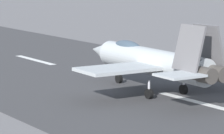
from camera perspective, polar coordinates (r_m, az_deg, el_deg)
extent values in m
plane|color=slate|center=(46.65, 7.05, -3.00)|extent=(400.00, 400.00, 0.00)
cube|color=#3D3C3E|center=(46.65, 7.05, -2.99)|extent=(240.00, 26.00, 0.02)
cube|color=white|center=(46.26, 7.48, -3.08)|extent=(8.00, 0.70, 0.00)
cube|color=white|center=(66.99, -6.89, 0.63)|extent=(8.00, 0.70, 0.00)
cylinder|color=#B4BABC|center=(48.92, 3.66, 0.47)|extent=(12.66, 2.48, 2.02)
cone|color=#B4BABC|center=(55.35, -0.99, 1.46)|extent=(2.97, 1.82, 1.72)
ellipsoid|color=#3F5160|center=(51.72, 1.39, 1.79)|extent=(3.64, 1.23, 1.10)
cylinder|color=#47423D|center=(43.53, 8.00, -0.65)|extent=(2.24, 1.18, 1.10)
cylinder|color=#47423D|center=(44.23, 9.09, -0.52)|extent=(2.24, 1.18, 1.10)
cube|color=#B4BABC|center=(46.00, 0.49, -0.17)|extent=(3.60, 5.76, 0.24)
cube|color=#B4BABC|center=(50.46, 7.87, 0.54)|extent=(3.60, 5.76, 0.24)
cube|color=#B4BABC|center=(42.37, 6.07, -0.73)|extent=(2.50, 2.89, 0.16)
cube|color=slate|center=(43.81, 6.88, 1.68)|extent=(2.63, 1.04, 3.14)
cube|color=slate|center=(44.95, 8.68, 1.83)|extent=(2.63, 1.04, 3.14)
cylinder|color=silver|center=(53.16, 0.62, -0.71)|extent=(0.18, 0.18, 1.40)
cylinder|color=black|center=(53.21, 0.62, -1.05)|extent=(0.77, 0.33, 0.76)
cylinder|color=silver|center=(46.84, 3.32, -2.03)|extent=(0.18, 0.18, 1.40)
cylinder|color=black|center=(46.90, 3.32, -2.41)|extent=(0.77, 0.33, 0.76)
cylinder|color=silver|center=(48.72, 6.40, -1.64)|extent=(0.18, 0.18, 1.40)
cylinder|color=black|center=(48.78, 6.40, -2.01)|extent=(0.77, 0.33, 0.76)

